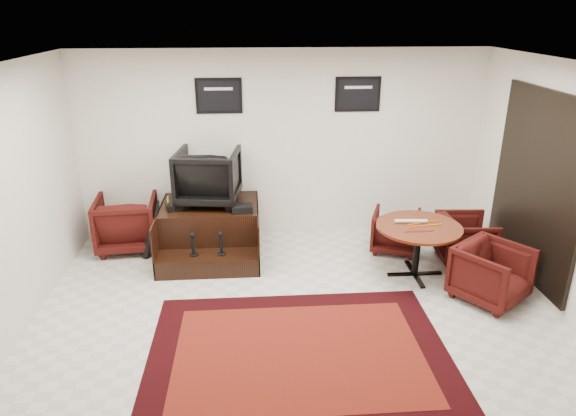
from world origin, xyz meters
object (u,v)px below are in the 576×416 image
(meeting_table, at_px, (419,232))
(table_chair_back, at_px, (396,229))
(table_chair_window, at_px, (466,237))
(table_chair_corner, at_px, (492,271))
(shine_podium, at_px, (211,231))
(shine_chair, at_px, (208,174))
(armchair_side, at_px, (127,220))

(meeting_table, distance_m, table_chair_back, 0.82)
(table_chair_window, bearing_deg, table_chair_corner, 178.06)
(shine_podium, xyz_separation_m, shine_chair, (0.00, 0.14, 0.82))
(shine_podium, xyz_separation_m, table_chair_corner, (3.44, -1.56, 0.06))
(armchair_side, xyz_separation_m, table_chair_corner, (4.66, -1.80, -0.05))
(meeting_table, height_order, table_chair_corner, table_chair_corner)
(meeting_table, xyz_separation_m, table_chair_window, (0.81, 0.37, -0.26))
(table_chair_back, distance_m, table_chair_window, 0.96)
(shine_chair, relative_size, table_chair_window, 1.20)
(shine_podium, relative_size, shine_chair, 1.64)
(armchair_side, relative_size, table_chair_back, 1.30)
(shine_podium, height_order, table_chair_back, shine_podium)
(table_chair_back, bearing_deg, table_chair_window, 176.25)
(shine_podium, xyz_separation_m, armchair_side, (-1.22, 0.24, 0.11))
(shine_podium, bearing_deg, shine_chair, 90.00)
(table_chair_window, bearing_deg, meeting_table, 118.53)
(shine_chair, height_order, table_chair_window, shine_chair)
(shine_podium, relative_size, table_chair_back, 2.14)
(shine_chair, xyz_separation_m, table_chair_back, (2.67, -0.28, -0.81))
(armchair_side, distance_m, table_chair_corner, 5.00)
(shine_podium, height_order, shine_chair, shine_chair)
(table_chair_window, bearing_deg, table_chair_back, 69.68)
(table_chair_corner, bearing_deg, table_chair_back, 81.60)
(shine_chair, bearing_deg, table_chair_back, -178.81)
(shine_podium, distance_m, table_chair_corner, 3.78)
(meeting_table, bearing_deg, table_chair_back, 94.96)
(shine_podium, height_order, armchair_side, armchair_side)
(shine_podium, xyz_separation_m, table_chair_back, (2.67, -0.14, 0.00))
(armchair_side, relative_size, table_chair_window, 1.20)
(meeting_table, relative_size, table_chair_back, 1.63)
(shine_chair, relative_size, meeting_table, 0.80)
(armchair_side, bearing_deg, shine_podium, 164.06)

